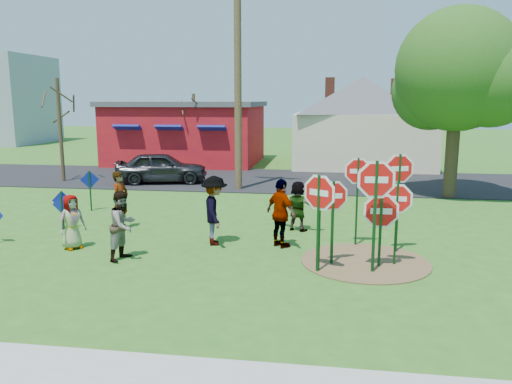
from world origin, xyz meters
TOP-DOWN VIEW (x-y plane):
  - ground at (0.00, 0.00)m, footprint 120.00×120.00m
  - sidewalk at (0.00, -7.20)m, footprint 22.00×1.80m
  - road at (0.00, 11.50)m, footprint 120.00×7.50m
  - dirt_patch at (4.50, -1.00)m, footprint 3.20×3.20m
  - red_building at (-5.50, 17.99)m, footprint 9.40×7.69m
  - cream_house at (5.50, 18.00)m, footprint 9.40×9.40m
  - stop_sign_a at (3.34, -1.90)m, footprint 0.98×0.61m
  - stop_sign_b at (4.33, 0.46)m, footprint 0.99×0.07m
  - stop_sign_c at (4.62, -1.73)m, footprint 1.19×0.11m
  - stop_sign_d at (5.35, -0.06)m, footprint 1.01×0.27m
  - stop_sign_e at (4.80, -1.32)m, footprint 1.16×0.08m
  - stop_sign_f at (5.19, -1.11)m, footprint 0.98×0.14m
  - stop_sign_g at (3.66, -1.28)m, footprint 0.95×0.37m
  - blue_diamond_b at (-4.72, 1.06)m, footprint 0.60×0.17m
  - blue_diamond_c at (-4.65, 0.91)m, footprint 0.61×0.06m
  - blue_diamond_d at (-5.03, 3.57)m, footprint 0.58×0.36m
  - person_a at (-3.31, -0.96)m, footprint 0.82×0.87m
  - person_b at (-2.87, 1.26)m, footprint 0.57×0.74m
  - person_c at (-1.56, -1.61)m, footprint 0.87×1.00m
  - person_d at (0.43, 0.01)m, footprint 1.05×1.40m
  - person_e at (2.29, 0.01)m, footprint 1.13×1.10m
  - person_f at (2.64, 1.85)m, footprint 1.52×0.96m
  - suv at (-4.48, 9.81)m, footprint 4.65×2.70m
  - utility_pole at (-0.47, 8.67)m, footprint 2.51×0.52m
  - leafy_tree at (8.65, 8.10)m, footprint 5.38×4.91m
  - bare_tree_west at (-9.49, 9.63)m, footprint 1.80×1.80m
  - bare_tree_east at (-4.17, 14.83)m, footprint 1.80×1.80m

SIDE VIEW (x-z plane):
  - ground at x=0.00m, z-range 0.00..0.00m
  - dirt_patch at x=4.50m, z-range 0.00..0.03m
  - road at x=0.00m, z-range 0.00..0.04m
  - sidewalk at x=0.00m, z-range 0.00..0.08m
  - blue_diamond_c at x=-4.65m, z-range 0.12..1.22m
  - blue_diamond_b at x=-4.72m, z-range 0.14..1.35m
  - person_a at x=-3.31m, z-range 0.00..1.50m
  - person_f at x=2.64m, z-range 0.00..1.56m
  - suv at x=-4.48m, z-range 0.04..1.53m
  - person_c at x=-1.56m, z-range 0.00..1.77m
  - person_b at x=-2.87m, z-range 0.00..1.83m
  - blue_diamond_d at x=-5.03m, z-range 0.18..1.67m
  - person_e at x=2.29m, z-range 0.00..1.90m
  - person_d at x=0.43m, z-range 0.00..1.94m
  - stop_sign_e at x=4.80m, z-range 0.30..2.27m
  - stop_sign_f at x=5.19m, z-range 0.44..2.60m
  - stop_sign_g at x=3.66m, z-range 0.42..2.65m
  - stop_sign_a at x=3.34m, z-range 0.46..2.94m
  - stop_sign_b at x=4.33m, z-range 0.58..3.17m
  - stop_sign_c at x=4.62m, z-range 0.55..3.35m
  - red_building at x=-5.50m, z-range 0.02..3.92m
  - stop_sign_d at x=5.35m, z-range 0.62..3.40m
  - bare_tree_east at x=-4.17m, z-range 0.64..4.99m
  - cream_house at x=5.50m, z-range -0.33..6.17m
  - bare_tree_west at x=-9.49m, z-range 0.74..5.77m
  - leafy_tree at x=8.65m, z-range 1.10..8.74m
  - utility_pole at x=-0.47m, z-range 0.27..10.58m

